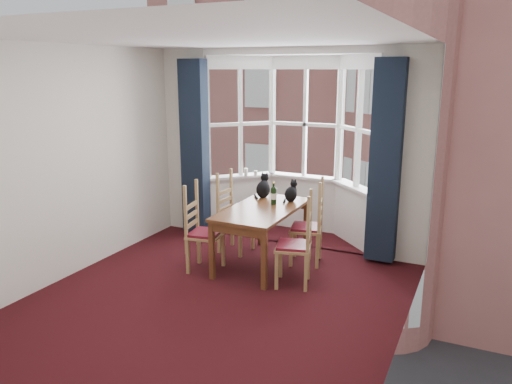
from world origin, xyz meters
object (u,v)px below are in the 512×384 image
Objects in this scene: dining_table at (262,215)px; wine_bottle at (274,195)px; candle_tall at (246,172)px; candle_short at (256,173)px; cat_left at (263,188)px; chair_left_near at (199,234)px; chair_left_far at (230,218)px; chair_right_far at (313,229)px; cat_right at (291,193)px; chair_right_near at (301,247)px.

wine_bottle is (0.06, 0.22, 0.22)m from dining_table.
candle_short is at bearing 10.93° from candle_tall.
chair_left_near is at bearing -114.39° from cat_left.
candle_tall reaches higher than chair_left_far.
chair_right_far is 0.68m from wine_bottle.
candle_short is (0.16, 0.03, -0.02)m from candle_tall.
chair_left_near is 1.18m from cat_left.
dining_table is at bearing -67.03° from cat_left.
chair_left_near is 3.00× the size of cat_right.
wine_bottle is at bearing 134.80° from chair_right_near.
chair_left_near is (-0.67, -0.49, -0.21)m from dining_table.
cat_left is at bearing -58.25° from candle_short.
cat_left is at bearing 134.65° from chair_right_near.
dining_table is 1.63× the size of chair_left_far.
dining_table is 1.55m from candle_tall.
candle_short reaches higher than chair_right_far.
wine_bottle reaches higher than chair_right_near.
cat_right is at bearing 65.12° from dining_table.
candle_short is (-1.38, 1.69, 0.44)m from chair_right_near.
chair_right_far is 3.00× the size of cat_right.
cat_left is (-0.80, 0.19, 0.43)m from chair_right_far.
cat_right is at bearing -36.73° from candle_tall.
chair_left_near is 10.47× the size of candle_short.
cat_right reaches higher than dining_table.
candle_tall is (-0.86, 1.26, 0.25)m from dining_table.
chair_left_near is 1.36m from cat_right.
chair_left_far is 1.21m from chair_right_far.
cat_left is 0.93m from candle_short.
cat_right is 1.24m from candle_short.
chair_left_far and chair_right_far have the same top height.
cat_left is (0.41, 0.21, 0.43)m from chair_left_far.
chair_right_far is 1.67m from candle_short.
candle_tall reaches higher than chair_left_near.
candle_short is (-0.08, 1.00, 0.44)m from chair_left_far.
chair_right_far is (1.25, 0.81, 0.00)m from chair_left_near.
chair_right_far is 1.78m from candle_tall.
wine_bottle is at bearing -5.84° from chair_left_far.
chair_right_near is (1.30, -0.69, 0.00)m from chair_left_far.
wine_bottle is (0.69, -0.07, 0.43)m from chair_left_far.
dining_table is 1.49m from candle_short.
chair_left_near is at bearing -143.59° from dining_table.
chair_right_far is (1.21, 0.02, 0.00)m from chair_left_far.
chair_right_near is (0.68, -0.40, -0.21)m from dining_table.
candle_short is (-0.92, 0.83, 0.03)m from cat_right.
candle_tall is at bearing 130.29° from cat_left.
cat_right is 0.29m from wine_bottle.
chair_right_far is (-0.09, 0.72, 0.00)m from chair_right_near.
cat_left is 2.96× the size of candle_tall.
chair_right_near is at bearing -27.94° from chair_left_far.
candle_tall is (-1.54, 1.66, 0.46)m from chair_right_near.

